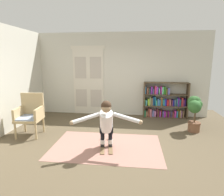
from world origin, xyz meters
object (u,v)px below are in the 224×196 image
at_px(bookshelf, 164,102).
at_px(potted_plant, 195,109).
at_px(person_skier, 106,121).
at_px(skis_pair, 106,145).
at_px(wicker_chair, 30,113).

bearing_deg(bookshelf, potted_plant, -62.01).
xyz_separation_m(potted_plant, person_skier, (-2.25, -1.45, 0.04)).
xyz_separation_m(potted_plant, skis_pair, (-2.28, -1.24, -0.62)).
bearing_deg(potted_plant, person_skier, -147.09).
xyz_separation_m(wicker_chair, potted_plant, (4.38, 0.78, 0.06)).
height_order(wicker_chair, potted_plant, wicker_chair).
relative_size(bookshelf, wicker_chair, 1.36).
bearing_deg(skis_pair, potted_plant, 28.51).
distance_m(potted_plant, skis_pair, 2.67).
distance_m(wicker_chair, skis_pair, 2.22).
distance_m(bookshelf, skis_pair, 3.00).
bearing_deg(wicker_chair, bookshelf, 28.30).
bearing_deg(potted_plant, wicker_chair, -169.96).
relative_size(wicker_chair, person_skier, 0.76).
xyz_separation_m(bookshelf, person_skier, (-1.59, -2.68, 0.16)).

